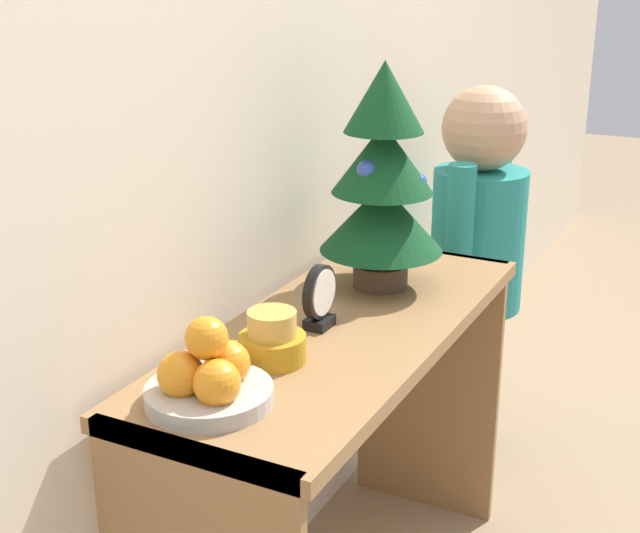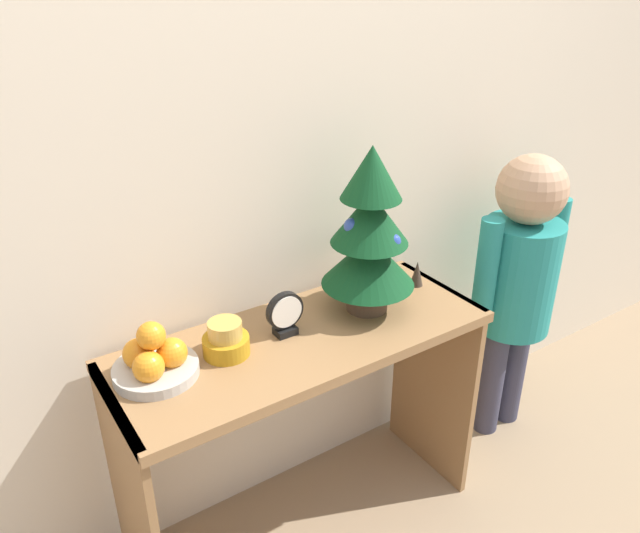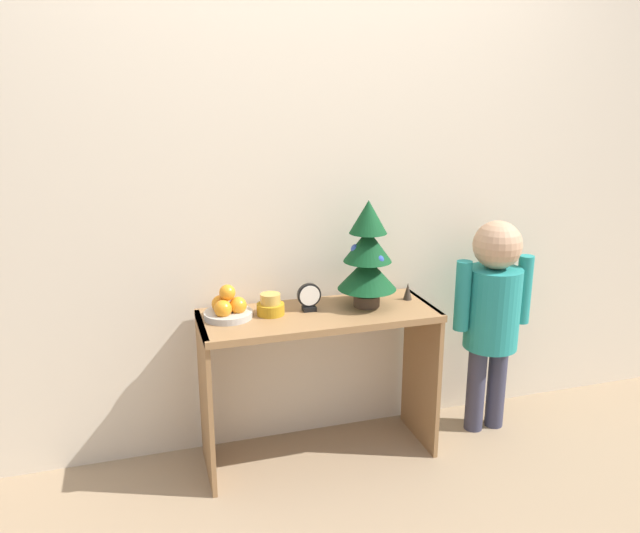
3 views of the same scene
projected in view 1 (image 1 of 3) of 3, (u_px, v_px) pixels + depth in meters
name	position (u px, v px, depth m)	size (l,w,h in m)	color
back_wall	(224.00, 21.00, 1.63)	(7.00, 0.05, 2.50)	beige
console_table	(341.00, 401.00, 1.76)	(1.02, 0.40, 0.70)	olive
mini_tree	(383.00, 179.00, 1.83)	(0.26, 0.26, 0.47)	#4C3828
fruit_bowl	(208.00, 378.00, 1.39)	(0.20, 0.20, 0.15)	#B7B2A8
singing_bowl	(272.00, 340.00, 1.54)	(0.12, 0.12, 0.09)	#B78419
desk_clock	(320.00, 297.00, 1.67)	(0.10, 0.04, 0.12)	black
figurine	(405.00, 240.00, 2.08)	(0.04, 0.04, 0.08)	#382D23
child_figure	(478.00, 232.00, 2.44)	(0.40, 0.26, 1.05)	#38384C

